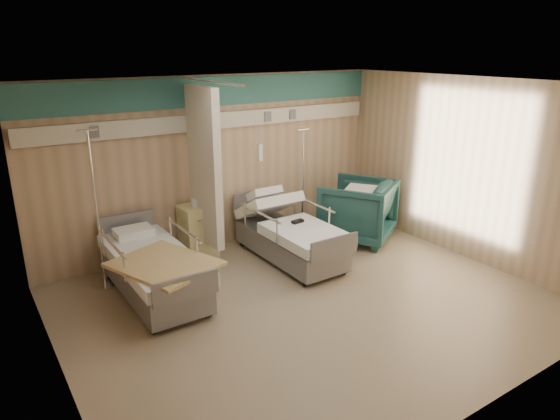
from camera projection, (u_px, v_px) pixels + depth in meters
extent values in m
cube|color=#86745C|center=(309.00, 303.00, 6.56)|extent=(6.00, 5.00, 0.00)
cube|color=tan|center=(218.00, 163.00, 8.09)|extent=(6.00, 0.04, 2.80)
cube|color=tan|center=(492.00, 276.00, 4.14)|extent=(6.00, 0.04, 2.80)
cube|color=tan|center=(48.00, 256.00, 4.54)|extent=(0.04, 5.00, 2.80)
cube|color=tan|center=(466.00, 170.00, 7.70)|extent=(0.04, 5.00, 2.80)
cube|color=white|center=(313.00, 84.00, 5.68)|extent=(6.00, 5.00, 0.04)
cube|color=#2F6F6F|center=(216.00, 91.00, 7.72)|extent=(6.00, 0.04, 0.45)
cube|color=beige|center=(218.00, 120.00, 7.83)|extent=(5.88, 0.08, 0.25)
cylinder|color=silver|center=(211.00, 82.00, 6.69)|extent=(0.03, 1.80, 0.03)
cube|color=silver|center=(204.00, 167.00, 7.36)|extent=(0.12, 0.90, 2.35)
cube|color=beige|center=(198.00, 232.00, 7.87)|extent=(0.50, 0.48, 0.85)
imported|color=#1B4543|center=(358.00, 210.00, 8.57)|extent=(1.56, 1.57, 1.05)
cube|color=silver|center=(362.00, 180.00, 8.36)|extent=(0.73, 0.72, 0.06)
cylinder|color=silver|center=(302.00, 235.00, 8.86)|extent=(0.34, 0.34, 0.03)
cylinder|color=silver|center=(302.00, 185.00, 8.56)|extent=(0.03, 0.03, 1.90)
cylinder|color=silver|center=(303.00, 129.00, 8.26)|extent=(0.23, 0.03, 0.03)
cylinder|color=silver|center=(106.00, 284.00, 7.06)|extent=(0.39, 0.39, 0.03)
cylinder|color=silver|center=(97.00, 211.00, 6.72)|extent=(0.04, 0.04, 2.19)
cylinder|color=silver|center=(87.00, 130.00, 6.38)|extent=(0.26, 0.03, 0.03)
cube|color=black|center=(298.00, 221.00, 7.66)|extent=(0.20, 0.10, 0.04)
cube|color=tan|center=(165.00, 264.00, 6.17)|extent=(1.33, 1.48, 0.04)
cube|color=black|center=(207.00, 203.00, 7.72)|extent=(0.24, 0.19, 0.11)
cylinder|color=white|center=(194.00, 203.00, 7.68)|extent=(0.11, 0.11, 0.13)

